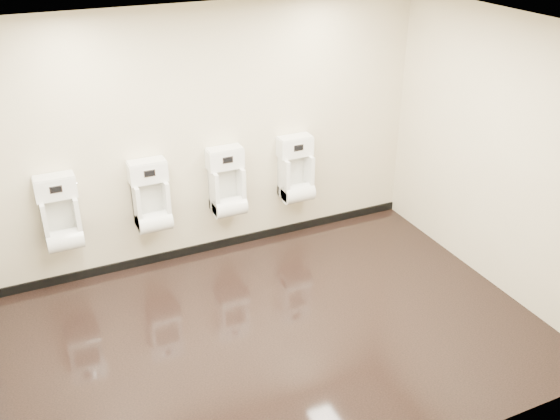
# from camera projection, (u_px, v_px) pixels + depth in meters

# --- Properties ---
(ground) EXTENTS (5.00, 3.50, 0.00)m
(ground) POSITION_uv_depth(u_px,v_px,m) (273.00, 334.00, 5.93)
(ground) COLOR black
(ground) RESTS_ON ground
(ceiling) EXTENTS (5.00, 3.50, 0.00)m
(ceiling) POSITION_uv_depth(u_px,v_px,m) (271.00, 35.00, 4.65)
(ceiling) COLOR silver
(back_wall) EXTENTS (5.00, 0.02, 2.80)m
(back_wall) POSITION_uv_depth(u_px,v_px,m) (206.00, 137.00, 6.70)
(back_wall) COLOR beige
(back_wall) RESTS_ON ground
(front_wall) EXTENTS (5.00, 0.02, 2.80)m
(front_wall) POSITION_uv_depth(u_px,v_px,m) (387.00, 317.00, 3.88)
(front_wall) COLOR beige
(front_wall) RESTS_ON ground
(right_wall) EXTENTS (0.02, 3.50, 2.80)m
(right_wall) POSITION_uv_depth(u_px,v_px,m) (501.00, 156.00, 6.22)
(right_wall) COLOR beige
(right_wall) RESTS_ON ground
(skirting_back) EXTENTS (5.00, 0.02, 0.10)m
(skirting_back) POSITION_uv_depth(u_px,v_px,m) (213.00, 246.00, 7.31)
(skirting_back) COLOR black
(skirting_back) RESTS_ON ground
(urinal_0) EXTENTS (0.41, 0.31, 0.76)m
(urinal_0) POSITION_uv_depth(u_px,v_px,m) (61.00, 218.00, 6.26)
(urinal_0) COLOR white
(urinal_0) RESTS_ON back_wall
(urinal_1) EXTENTS (0.41, 0.31, 0.76)m
(urinal_1) POSITION_uv_depth(u_px,v_px,m) (151.00, 201.00, 6.60)
(urinal_1) COLOR white
(urinal_1) RESTS_ON back_wall
(urinal_2) EXTENTS (0.41, 0.31, 0.76)m
(urinal_2) POSITION_uv_depth(u_px,v_px,m) (227.00, 187.00, 6.92)
(urinal_2) COLOR white
(urinal_2) RESTS_ON back_wall
(urinal_3) EXTENTS (0.41, 0.31, 0.76)m
(urinal_3) POSITION_uv_depth(u_px,v_px,m) (296.00, 174.00, 7.23)
(urinal_3) COLOR white
(urinal_3) RESTS_ON back_wall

